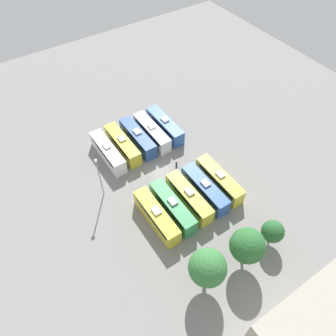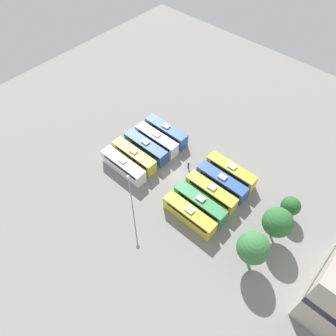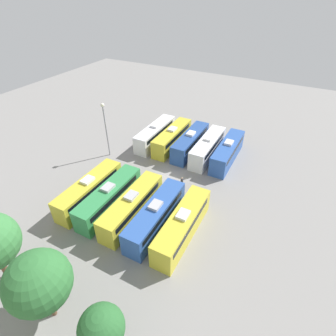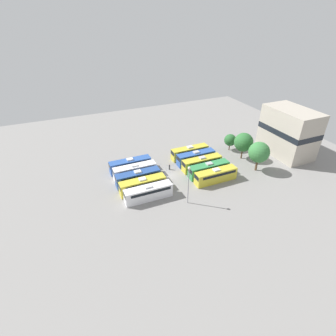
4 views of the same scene
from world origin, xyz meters
name	(u,v)px [view 4 (image 4 of 4)]	position (x,y,z in m)	size (l,w,h in m)	color
ground_plane	(171,175)	(0.00, 0.00, 0.00)	(109.80, 109.80, 0.00)	gray
bus_0	(130,165)	(-6.56, -8.83, 1.74)	(2.51, 10.83, 3.52)	#2D56A8
bus_1	(135,171)	(-3.24, -8.62, 1.74)	(2.51, 10.83, 3.52)	white
bus_2	(138,177)	(-0.02, -8.83, 1.74)	(2.51, 10.83, 3.52)	#284C93
bus_3	(143,185)	(3.44, -8.81, 1.74)	(2.51, 10.83, 3.52)	gold
bus_4	(149,192)	(6.75, -8.61, 1.74)	(2.51, 10.83, 3.52)	white
bus_5	(190,152)	(-6.73, 8.70, 1.74)	(2.51, 10.83, 3.52)	gold
bus_6	(196,157)	(-3.33, 8.83, 1.74)	(2.51, 10.83, 3.52)	#2D56A8
bus_7	(202,163)	(0.03, 8.78, 1.74)	(2.51, 10.83, 3.52)	gold
bus_8	(209,169)	(3.46, 8.82, 1.74)	(2.51, 10.83, 3.52)	#338C4C
bus_9	(216,175)	(6.69, 8.87, 1.74)	(2.51, 10.83, 3.52)	gold
worker_person	(169,167)	(-2.93, 0.70, 0.76)	(0.36, 0.36, 1.64)	#333338
light_pole	(189,180)	(11.52, -1.29, 6.08)	(0.60, 0.60, 9.18)	gray
tree_0	(230,140)	(-6.21, 21.86, 3.24)	(3.55, 3.55, 5.03)	brown
tree_1	(244,142)	(-0.45, 21.99, 5.02)	(5.23, 5.23, 7.65)	brown
tree_2	(259,152)	(6.41, 21.50, 5.29)	(5.37, 5.37, 8.00)	brown
depot_building	(289,132)	(1.93, 35.41, 6.74)	(14.95, 9.05, 13.33)	#B2A899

